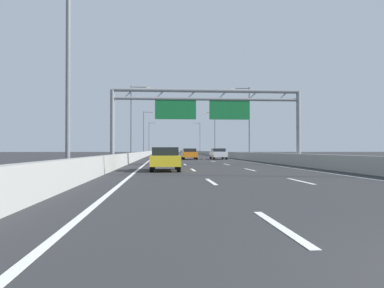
{
  "coord_description": "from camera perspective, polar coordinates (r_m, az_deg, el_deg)",
  "views": [
    {
      "loc": [
        -3.72,
        -2.76,
        1.27
      ],
      "look_at": [
        0.94,
        58.34,
        2.18
      ],
      "focal_mm": 36.45,
      "sensor_mm": 36.0,
      "label": 1
    }
  ],
  "objects": [
    {
      "name": "silver_car",
      "position": [
        118.38,
        -4.23,
        -1.11
      ],
      "size": [
        1.75,
        4.3,
        1.37
      ],
      "color": "#A8ADB2",
      "rests_on": "ground_plane"
    },
    {
      "name": "lane_dash_right_2",
      "position": [
        24.91,
        8.46,
        -3.74
      ],
      "size": [
        0.16,
        3.0,
        0.01
      ],
      "primitive_type": "cube",
      "color": "white",
      "rests_on": "ground_plane"
    },
    {
      "name": "streetlamp_left_mid",
      "position": [
        50.67,
        -8.61,
        3.84
      ],
      "size": [
        2.58,
        0.28,
        9.5
      ],
      "color": "slate",
      "rests_on": "ground_plane"
    },
    {
      "name": "lane_dash_right_3",
      "position": [
        33.74,
        5.06,
        -2.99
      ],
      "size": [
        0.16,
        3.0,
        0.01
      ],
      "primitive_type": "cube",
      "color": "white",
      "rests_on": "ground_plane"
    },
    {
      "name": "lane_dash_left_15",
      "position": [
        141.28,
        -3.58,
        -1.36
      ],
      "size": [
        0.16,
        3.0,
        0.01
      ],
      "primitive_type": "cube",
      "color": "white",
      "rests_on": "ground_plane"
    },
    {
      "name": "ground_plane",
      "position": [
        102.83,
        -2.29,
        -1.56
      ],
      "size": [
        260.0,
        260.0,
        0.0
      ],
      "primitive_type": "plane",
      "color": "#2D2D30"
    },
    {
      "name": "lane_dash_right_16",
      "position": [
        150.36,
        -2.26,
        -1.33
      ],
      "size": [
        0.16,
        3.0,
        0.01
      ],
      "primitive_type": "cube",
      "color": "white",
      "rests_on": "ground_plane"
    },
    {
      "name": "lane_dash_right_14",
      "position": [
        132.38,
        -1.97,
        -1.4
      ],
      "size": [
        0.16,
        3.0,
        0.01
      ],
      "primitive_type": "cube",
      "color": "white",
      "rests_on": "ground_plane"
    },
    {
      "name": "lane_dash_left_3",
      "position": [
        33.34,
        -1.06,
        -3.02
      ],
      "size": [
        0.16,
        3.0,
        0.01
      ],
      "primitive_type": "cube",
      "color": "white",
      "rests_on": "ground_plane"
    },
    {
      "name": "lane_dash_left_7",
      "position": [
        69.3,
        -2.78,
        -1.89
      ],
      "size": [
        0.16,
        3.0,
        0.01
      ],
      "primitive_type": "cube",
      "color": "white",
      "rests_on": "ground_plane"
    },
    {
      "name": "lane_dash_right_5",
      "position": [
        51.57,
        1.78,
        -2.25
      ],
      "size": [
        0.16,
        3.0,
        0.01
      ],
      "primitive_type": "cube",
      "color": "white",
      "rests_on": "ground_plane"
    },
    {
      "name": "lane_dash_right_12",
      "position": [
        114.4,
        -1.6,
        -1.48
      ],
      "size": [
        0.16,
        3.0,
        0.01
      ],
      "primitive_type": "cube",
      "color": "white",
      "rests_on": "ground_plane"
    },
    {
      "name": "streetlamp_right_mid",
      "position": [
        51.76,
        8.15,
        3.74
      ],
      "size": [
        2.58,
        0.28,
        9.5
      ],
      "color": "slate",
      "rests_on": "ground_plane"
    },
    {
      "name": "red_car",
      "position": [
        140.52,
        -2.8,
        -1.06
      ],
      "size": [
        1.74,
        4.24,
        1.5
      ],
      "color": "red",
      "rests_on": "ground_plane"
    },
    {
      "name": "lane_dash_right_4",
      "position": [
        42.64,
        3.08,
        -2.54
      ],
      "size": [
        0.16,
        3.0,
        0.01
      ],
      "primitive_type": "cube",
      "color": "white",
      "rests_on": "ground_plane"
    },
    {
      "name": "lane_dash_left_17",
      "position": [
        159.27,
        -3.67,
        -1.3
      ],
      "size": [
        0.16,
        3.0,
        0.01
      ],
      "primitive_type": "cube",
      "color": "white",
      "rests_on": "ground_plane"
    },
    {
      "name": "edge_line_left",
      "position": [
        90.78,
        -5.33,
        -1.64
      ],
      "size": [
        0.16,
        176.0,
        0.01
      ],
      "primitive_type": "cube",
      "color": "white",
      "rests_on": "ground_plane"
    },
    {
      "name": "lane_dash_right_7",
      "position": [
        69.49,
        0.19,
        -1.89
      ],
      "size": [
        0.16,
        3.0,
        0.01
      ],
      "primitive_type": "cube",
      "color": "white",
      "rests_on": "ground_plane"
    },
    {
      "name": "streetlamp_right_distant",
      "position": [
        118.18,
        1.07,
        1.15
      ],
      "size": [
        2.58,
        0.28,
        9.5
      ],
      "color": "slate",
      "rests_on": "ground_plane"
    },
    {
      "name": "lane_dash_right_17",
      "position": [
        159.36,
        -2.38,
        -1.3
      ],
      "size": [
        0.16,
        3.0,
        0.01
      ],
      "primitive_type": "cube",
      "color": "white",
      "rests_on": "ground_plane"
    },
    {
      "name": "lane_dash_left_1",
      "position": [
        15.43,
        2.81,
        -5.53
      ],
      "size": [
        0.16,
        3.0,
        0.01
      ],
      "primitive_type": "cube",
      "color": "white",
      "rests_on": "ground_plane"
    },
    {
      "name": "lane_dash_left_14",
      "position": [
        132.28,
        -3.53,
        -1.4
      ],
      "size": [
        0.16,
        3.0,
        0.01
      ],
      "primitive_type": "cube",
      "color": "white",
      "rests_on": "ground_plane"
    },
    {
      "name": "barrier_right",
      "position": [
        113.26,
        1.02,
        -1.25
      ],
      "size": [
        0.45,
        220.0,
        0.95
      ],
      "color": "#9E9E99",
      "rests_on": "ground_plane"
    },
    {
      "name": "lane_dash_right_9",
      "position": [
        87.44,
        -0.74,
        -1.68
      ],
      "size": [
        0.16,
        3.0,
        0.01
      ],
      "primitive_type": "cube",
      "color": "white",
      "rests_on": "ground_plane"
    },
    {
      "name": "lane_dash_left_6",
      "position": [
        60.3,
        -2.54,
        -2.05
      ],
      "size": [
        0.16,
        3.0,
        0.01
      ],
      "primitive_type": "cube",
      "color": "white",
      "rests_on": "ground_plane"
    },
    {
      "name": "edge_line_right",
      "position": [
        91.21,
        1.28,
        -1.64
      ],
      "size": [
        0.16,
        176.0,
        0.01
      ],
      "primitive_type": "cube",
      "color": "white",
      "rests_on": "ground_plane"
    },
    {
      "name": "lane_dash_left_10",
      "position": [
        96.29,
        -3.22,
        -1.6
      ],
      "size": [
        0.16,
        3.0,
        0.01
      ],
      "primitive_type": "cube",
      "color": "white",
      "rests_on": "ground_plane"
    },
    {
      "name": "lane_dash_right_10",
      "position": [
        96.42,
        -1.08,
        -1.6
      ],
      "size": [
        0.16,
        3.0,
        0.01
      ],
      "primitive_type": "cube",
      "color": "white",
      "rests_on": "ground_plane"
    },
    {
      "name": "orange_car",
      "position": [
        50.59,
        -0.39,
        -1.44
      ],
      "size": [
        1.85,
        4.51,
        1.43
      ],
      "color": "orange",
      "rests_on": "ground_plane"
    },
    {
      "name": "lane_dash_right_15",
      "position": [
        141.37,
        -2.13,
        -1.36
      ],
      "size": [
        0.16,
        3.0,
        0.01
      ],
      "primitive_type": "cube",
      "color": "white",
      "rests_on": "ground_plane"
    },
    {
      "name": "lane_dash_right_13",
      "position": [
        123.39,
        -1.8,
        -1.44
      ],
      "size": [
        0.16,
        3.0,
        0.01
      ],
      "primitive_type": "cube",
      "color": "white",
      "rests_on": "ground_plane"
    },
    {
      "name": "lane_dash_right_8",
      "position": [
        78.46,
        -0.33,
        -1.77
      ],
      "size": [
        0.16,
        3.0,
        0.01
      ],
      "primitive_type": "cube",
      "color": "white",
      "rests_on": "ground_plane"
    },
    {
      "name": "lane_dash_left_0",
      "position": [
        6.67,
        12.71,
        -11.72
      ],
      "size": [
        0.16,
        3.0,
        0.01
      ],
      "primitive_type": "cube",
      "color": "white",
      "rests_on": "ground_plane"
    },
    {
      "name": "lane_dash_right_11",
      "position": [
        105.41,
        -1.36,
        -1.54
      ],
      "size": [
        0.16,
        3.0,
        0.01
      ],
      "primitive_type": "cube",
      "color": "white",
      "rests_on": "ground_plane"
    },
    {
      "name": "streetlamp_left_far",
      "position": [
        84.15,
        -6.91,
        1.97
      ],
      "size": [
        2.58,
        0.28,
        9.5
      ],
      "color": "slate",
      "rests_on": "ground_plane"
    },
    {
      "name": "lane_dash_left_9",
      "position": [
        87.29,
        -3.1,
        -1.68
      ],
      "size": [
        0.16,
        3.0,
        0.01
      ],
      "primitive_type": "cube",
      "color": "white",
      "rests_on": "ground_plane"
    },
    {
      "name": "lane_dash_right_6",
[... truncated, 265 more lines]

